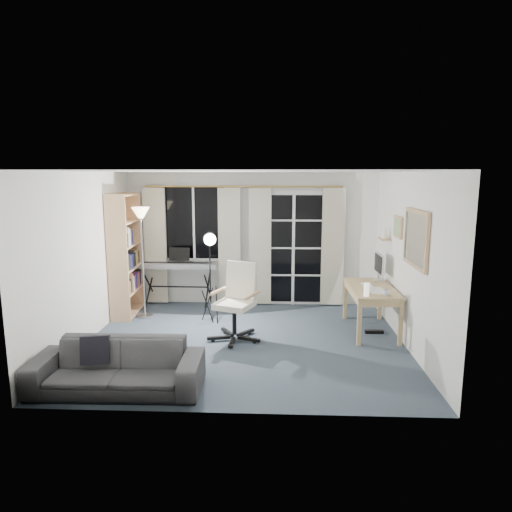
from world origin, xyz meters
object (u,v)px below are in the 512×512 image
Objects in this scene: mug at (386,292)px; keyboard_piano at (178,266)px; studio_light at (210,249)px; desk at (371,293)px; torchiere_lamp at (141,229)px; monitor at (379,264)px; sofa at (117,359)px; office_chair at (238,294)px; bookshelf at (123,258)px.

keyboard_piano is at bearing 153.04° from mug.
studio_light is 2.57m from desk.
monitor is (3.83, -0.10, -0.53)m from torchiere_lamp.
keyboard_piano is 0.74× the size of sofa.
desk is 3.81m from sofa.
studio_light reaches higher than office_chair.
mug is (-0.10, -0.95, -0.20)m from monitor.
bookshelf is 4.08m from desk.
bookshelf reaches higher than sofa.
monitor is (4.20, -0.24, -0.03)m from bookshelf.
desk is 2.61× the size of monitor.
studio_light is at bearing 172.63° from desk.
monitor is at bearing -8.84° from studio_light.
office_chair is 9.86× the size of mug.
studio_light is 2.74m from mug.
keyboard_piano is 3.46m from monitor.
torchiere_lamp is 3.95m from mug.
desk is 0.53m from mug.
torchiere_lamp is at bearing 172.90° from office_chair.
sofa is at bearing -143.91° from monitor.
torchiere_lamp is (0.37, -0.14, 0.50)m from bookshelf.
monitor is 0.27× the size of sofa.
torchiere_lamp is at bearing 164.23° from mug.
mug is at bearing -79.36° from desk.
bookshelf is 0.64m from torchiere_lamp.
bookshelf is 4.21m from monitor.
keyboard_piano is at bearing 167.31° from monitor.
keyboard_piano is (0.82, 0.48, -0.22)m from bookshelf.
desk is (3.18, -1.17, -0.15)m from keyboard_piano.
mug is at bearing -29.27° from studio_light.
torchiere_lamp is 0.99× the size of sofa.
bookshelf is 1.10× the size of sofa.
desk is at bearing 101.31° from mug.
torchiere_lamp is at bearing 154.95° from studio_light.
monitor is (2.18, 0.80, 0.29)m from office_chair.
studio_light is 0.80× the size of sofa.
torchiere_lamp is 3.78m from desk.
office_chair is 0.86× the size of desk.
bookshelf is 1.59m from studio_light.
sofa is (-1.20, -1.73, -0.29)m from office_chair.
keyboard_piano is at bearing 53.70° from torchiere_lamp.
bookshelf is at bearing 176.04° from monitor.
mug is (4.11, -1.19, -0.23)m from bookshelf.
bookshelf is 1.85× the size of office_chair.
studio_light is (0.70, -0.88, 0.44)m from keyboard_piano.
studio_light is (1.52, -0.40, 0.22)m from bookshelf.
studio_light is 13.22× the size of mug.
torchiere_lamp reaches higher than monitor.
desk is at bearing 32.12° from sofa.
monitor is at bearing 84.18° from mug.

